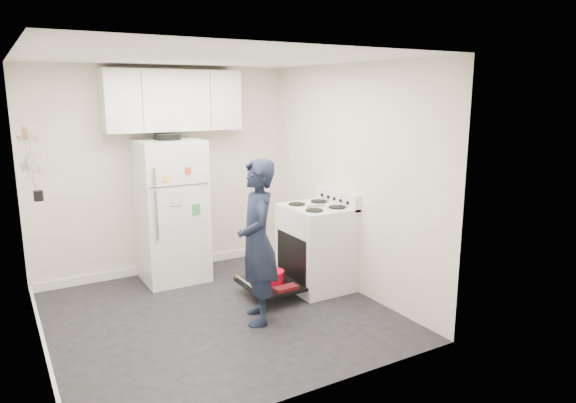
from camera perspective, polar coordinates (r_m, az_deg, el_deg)
room at (r=4.97m, az=-8.59°, el=0.47°), size 3.21×3.21×2.51m
electric_range at (r=5.84m, az=3.06°, el=-5.16°), size 0.66×0.76×1.10m
open_oven_door at (r=5.64m, az=-1.94°, el=-8.84°), size 0.55×0.70×0.22m
refrigerator at (r=6.17m, az=-12.86°, el=-0.95°), size 0.72×0.74×1.73m
upper_cabinets at (r=6.24m, az=-12.64°, el=10.90°), size 1.60×0.33×0.70m
wall_shelf_rack at (r=5.03m, az=-26.83°, el=4.85°), size 0.14×0.60×0.61m
person at (r=4.91m, az=-3.41°, el=-4.52°), size 0.55×0.67×1.59m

